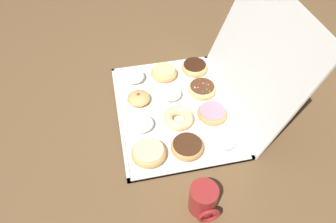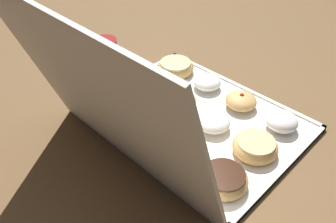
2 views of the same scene
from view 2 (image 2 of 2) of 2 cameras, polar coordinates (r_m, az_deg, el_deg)
name	(u,v)px [view 2 (image 2 of 2)]	position (r m, az deg, el deg)	size (l,w,h in m)	color
ground_plane	(194,120)	(0.99, 4.37, -1.35)	(3.00, 3.00, 0.00)	brown
donut_box	(194,118)	(0.99, 4.38, -1.12)	(0.58, 0.44, 0.01)	white
box_lid_open	(101,104)	(0.70, -11.02, 1.22)	(0.58, 0.46, 0.01)	white
powdered_filled_donut_0	(282,121)	(0.98, 18.27, -1.55)	(0.09, 0.09, 0.05)	white
jelly_filled_donut_1	(241,101)	(1.03, 11.94, 1.73)	(0.09, 0.09, 0.05)	tan
powdered_filled_donut_2	(207,82)	(1.10, 6.46, 4.81)	(0.09, 0.09, 0.04)	white
glazed_ring_donut_3	(175,67)	(1.17, 1.24, 7.36)	(0.12, 0.12, 0.04)	tan
glazed_ring_donut_4	(256,146)	(0.90, 14.31, -5.48)	(0.11, 0.11, 0.04)	tan
powdered_filled_donut_5	(214,122)	(0.94, 7.62, -1.67)	(0.09, 0.09, 0.04)	white
cruller_donut_6	(176,102)	(1.01, 1.37, 1.64)	(0.12, 0.12, 0.04)	#EACC8C
chocolate_frosted_donut_7	(145,83)	(1.09, -3.73, 4.72)	(0.12, 0.12, 0.04)	tan
chocolate_frosted_donut_8	(223,179)	(0.81, 9.12, -10.93)	(0.11, 0.11, 0.04)	tan
sprinkle_donut_9	(180,146)	(0.87, 1.96, -5.75)	(0.11, 0.11, 0.04)	#E5B770
pink_frosted_donut_10	(143,122)	(0.94, -4.18, -1.80)	(0.12, 0.12, 0.04)	tan
powdered_filled_donut_11	(112,100)	(1.02, -9.28, 1.96)	(0.09, 0.09, 0.05)	white
coffee_mug	(105,52)	(1.23, -10.40, 9.57)	(0.10, 0.08, 0.10)	maroon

